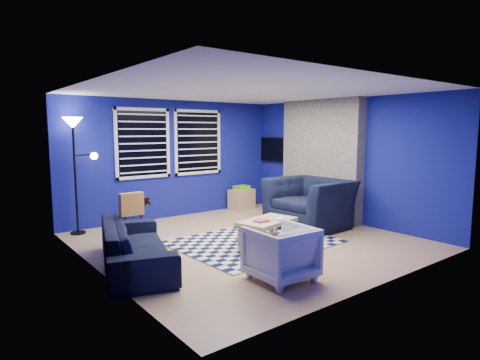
# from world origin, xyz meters

# --- Properties ---
(floor) EXTENTS (5.00, 5.00, 0.00)m
(floor) POSITION_xyz_m (0.00, 0.00, 0.00)
(floor) COLOR tan
(floor) RESTS_ON ground
(ceiling) EXTENTS (5.00, 5.00, 0.00)m
(ceiling) POSITION_xyz_m (0.00, 0.00, 2.50)
(ceiling) COLOR white
(ceiling) RESTS_ON wall_back
(wall_back) EXTENTS (5.00, 0.00, 5.00)m
(wall_back) POSITION_xyz_m (0.00, 2.50, 1.25)
(wall_back) COLOR navy
(wall_back) RESTS_ON floor
(wall_left) EXTENTS (0.00, 5.00, 5.00)m
(wall_left) POSITION_xyz_m (-2.50, 0.00, 1.25)
(wall_left) COLOR navy
(wall_left) RESTS_ON floor
(wall_right) EXTENTS (0.00, 5.00, 5.00)m
(wall_right) POSITION_xyz_m (2.50, 0.00, 1.25)
(wall_right) COLOR navy
(wall_right) RESTS_ON floor
(fireplace) EXTENTS (0.65, 2.00, 2.50)m
(fireplace) POSITION_xyz_m (2.36, 0.50, 1.20)
(fireplace) COLOR gray
(fireplace) RESTS_ON floor
(window_left) EXTENTS (1.17, 0.06, 1.42)m
(window_left) POSITION_xyz_m (-0.75, 2.46, 1.60)
(window_left) COLOR black
(window_left) RESTS_ON wall_back
(window_right) EXTENTS (1.17, 0.06, 1.42)m
(window_right) POSITION_xyz_m (0.55, 2.46, 1.60)
(window_right) COLOR black
(window_right) RESTS_ON wall_back
(tv) EXTENTS (0.07, 1.00, 0.58)m
(tv) POSITION_xyz_m (2.45, 2.00, 1.40)
(tv) COLOR black
(tv) RESTS_ON wall_right
(rug) EXTENTS (2.58, 2.10, 0.02)m
(rug) POSITION_xyz_m (0.02, -0.13, 0.01)
(rug) COLOR black
(rug) RESTS_ON floor
(sofa) EXTENTS (2.28, 1.43, 0.62)m
(sofa) POSITION_xyz_m (-2.03, -0.06, 0.31)
(sofa) COLOR black
(sofa) RESTS_ON floor
(armchair_big) EXTENTS (1.48, 1.31, 0.93)m
(armchair_big) POSITION_xyz_m (1.56, 0.05, 0.47)
(armchair_big) COLOR black
(armchair_big) RESTS_ON floor
(armchair_bent) EXTENTS (0.76, 0.79, 0.69)m
(armchair_bent) POSITION_xyz_m (-0.78, -1.62, 0.34)
(armchair_bent) COLOR gray
(armchair_bent) RESTS_ON floor
(rocking_horse) EXTENTS (0.34, 0.62, 0.50)m
(rocking_horse) POSITION_xyz_m (-1.11, 2.13, 0.32)
(rocking_horse) COLOR #402914
(rocking_horse) RESTS_ON floor
(coffee_table) EXTENTS (1.05, 0.74, 0.48)m
(coffee_table) POSITION_xyz_m (-0.01, -0.49, 0.33)
(coffee_table) COLOR tan
(coffee_table) RESTS_ON rug
(cabinet) EXTENTS (0.61, 0.45, 0.56)m
(cabinet) POSITION_xyz_m (1.61, 2.25, 0.25)
(cabinet) COLOR tan
(cabinet) RESTS_ON floor
(floor_lamp) EXTENTS (0.57, 0.35, 2.09)m
(floor_lamp) POSITION_xyz_m (-2.13, 2.25, 1.71)
(floor_lamp) COLOR black
(floor_lamp) RESTS_ON floor
(throw_pillow) EXTENTS (0.35, 0.11, 0.33)m
(throw_pillow) POSITION_xyz_m (-1.88, 0.40, 0.79)
(throw_pillow) COLOR orange
(throw_pillow) RESTS_ON sofa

